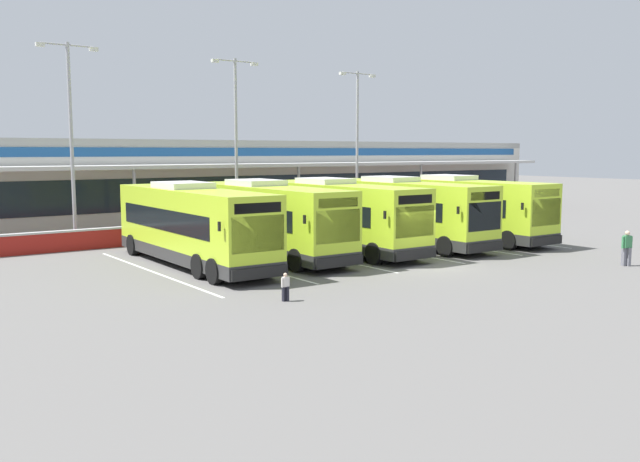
# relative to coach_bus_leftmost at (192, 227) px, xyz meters

# --- Properties ---
(ground_plane) EXTENTS (200.00, 200.00, 0.00)m
(ground_plane) POSITION_rel_coach_bus_leftmost_xyz_m (8.33, -6.55, -1.79)
(ground_plane) COLOR #605E5B
(terminal_building) EXTENTS (70.00, 13.00, 6.00)m
(terminal_building) POSITION_rel_coach_bus_leftmost_xyz_m (8.33, 20.36, 1.23)
(terminal_building) COLOR beige
(terminal_building) RESTS_ON ground
(red_barrier_wall) EXTENTS (60.00, 0.40, 1.10)m
(red_barrier_wall) POSITION_rel_coach_bus_leftmost_xyz_m (8.33, 7.95, -1.23)
(red_barrier_wall) COLOR maroon
(red_barrier_wall) RESTS_ON ground
(coach_bus_leftmost) EXTENTS (3.03, 12.19, 3.78)m
(coach_bus_leftmost) POSITION_rel_coach_bus_leftmost_xyz_m (0.00, 0.00, 0.00)
(coach_bus_leftmost) COLOR #B7DB2D
(coach_bus_leftmost) RESTS_ON ground
(coach_bus_left_centre) EXTENTS (3.03, 12.19, 3.78)m
(coach_bus_left_centre) POSITION_rel_coach_bus_leftmost_xyz_m (4.09, 0.29, 0.00)
(coach_bus_left_centre) COLOR #B7DB2D
(coach_bus_left_centre) RESTS_ON ground
(coach_bus_centre) EXTENTS (3.03, 12.19, 3.78)m
(coach_bus_centre) POSITION_rel_coach_bus_leftmost_xyz_m (8.10, -0.17, 0.00)
(coach_bus_centre) COLOR #B7DB2D
(coach_bus_centre) RESTS_ON ground
(coach_bus_right_centre) EXTENTS (3.03, 12.19, 3.78)m
(coach_bus_right_centre) POSITION_rel_coach_bus_leftmost_xyz_m (12.51, -0.44, 0.00)
(coach_bus_right_centre) COLOR #B7DB2D
(coach_bus_right_centre) RESTS_ON ground
(coach_bus_rightmost) EXTENTS (3.03, 12.19, 3.78)m
(coach_bus_rightmost) POSITION_rel_coach_bus_leftmost_xyz_m (16.92, -0.77, 0.00)
(coach_bus_rightmost) COLOR #B7DB2D
(coach_bus_rightmost) RESTS_ON ground
(bay_stripe_far_west) EXTENTS (0.14, 13.00, 0.01)m
(bay_stripe_far_west) POSITION_rel_coach_bus_leftmost_xyz_m (-2.17, -0.55, -1.78)
(bay_stripe_far_west) COLOR silver
(bay_stripe_far_west) RESTS_ON ground
(bay_stripe_west) EXTENTS (0.14, 13.00, 0.01)m
(bay_stripe_west) POSITION_rel_coach_bus_leftmost_xyz_m (2.03, -0.55, -1.78)
(bay_stripe_west) COLOR silver
(bay_stripe_west) RESTS_ON ground
(bay_stripe_mid_west) EXTENTS (0.14, 13.00, 0.01)m
(bay_stripe_mid_west) POSITION_rel_coach_bus_leftmost_xyz_m (6.23, -0.55, -1.78)
(bay_stripe_mid_west) COLOR silver
(bay_stripe_mid_west) RESTS_ON ground
(bay_stripe_centre) EXTENTS (0.14, 13.00, 0.01)m
(bay_stripe_centre) POSITION_rel_coach_bus_leftmost_xyz_m (10.43, -0.55, -1.78)
(bay_stripe_centre) COLOR silver
(bay_stripe_centre) RESTS_ON ground
(bay_stripe_mid_east) EXTENTS (0.14, 13.00, 0.01)m
(bay_stripe_mid_east) POSITION_rel_coach_bus_leftmost_xyz_m (14.63, -0.55, -1.78)
(bay_stripe_mid_east) COLOR silver
(bay_stripe_mid_east) RESTS_ON ground
(bay_stripe_east) EXTENTS (0.14, 13.00, 0.01)m
(bay_stripe_east) POSITION_rel_coach_bus_leftmost_xyz_m (18.83, -0.55, -1.78)
(bay_stripe_east) COLOR silver
(bay_stripe_east) RESTS_ON ground
(pedestrian_in_dark_coat) EXTENTS (0.54, 0.38, 1.62)m
(pedestrian_in_dark_coat) POSITION_rel_coach_bus_leftmost_xyz_m (15.88, -11.79, -0.91)
(pedestrian_in_dark_coat) COLOR slate
(pedestrian_in_dark_coat) RESTS_ON ground
(pedestrian_child) EXTENTS (0.33, 0.18, 1.00)m
(pedestrian_child) POSITION_rel_coach_bus_leftmost_xyz_m (-0.67, -8.78, -1.24)
(pedestrian_child) COLOR black
(pedestrian_child) RESTS_ON ground
(lamp_post_west) EXTENTS (3.24, 0.28, 11.00)m
(lamp_post_west) POSITION_rel_coach_bus_leftmost_xyz_m (-2.45, 9.71, 4.50)
(lamp_post_west) COLOR #9E9EA3
(lamp_post_west) RESTS_ON ground
(lamp_post_centre) EXTENTS (3.24, 0.28, 11.00)m
(lamp_post_centre) POSITION_rel_coach_bus_leftmost_xyz_m (7.92, 10.10, 4.50)
(lamp_post_centre) COLOR #9E9EA3
(lamp_post_centre) RESTS_ON ground
(lamp_post_east) EXTENTS (3.24, 0.28, 11.00)m
(lamp_post_east) POSITION_rel_coach_bus_leftmost_xyz_m (18.51, 10.90, 4.50)
(lamp_post_east) COLOR #9E9EA3
(lamp_post_east) RESTS_ON ground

